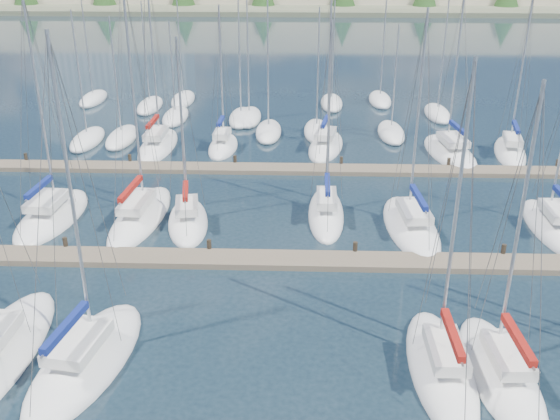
{
  "coord_description": "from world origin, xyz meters",
  "views": [
    {
      "loc": [
        0.97,
        -13.35,
        16.28
      ],
      "look_at": [
        0.0,
        14.0,
        4.0
      ],
      "focal_mm": 40.0,
      "sensor_mm": 36.0,
      "label": 1
    }
  ],
  "objects_px": {
    "sailboat_k": "(326,213)",
    "sailboat_e": "(500,373)",
    "sailboat_q": "(450,152)",
    "sailboat_r": "(510,152)",
    "sailboat_p": "(326,146)",
    "sailboat_n": "(158,145)",
    "sailboat_l": "(411,226)",
    "sailboat_h": "(52,216)",
    "sailboat_c": "(86,360)",
    "sailboat_j": "(188,221)",
    "sailboat_d": "(441,367)",
    "sailboat_m": "(551,227)",
    "sailboat_o": "(223,146)",
    "sailboat_i": "(141,216)"
  },
  "relations": [
    {
      "from": "sailboat_k",
      "to": "sailboat_e",
      "type": "relative_size",
      "value": 1.0
    },
    {
      "from": "sailboat_q",
      "to": "sailboat_e",
      "type": "distance_m",
      "value": 27.57
    },
    {
      "from": "sailboat_r",
      "to": "sailboat_e",
      "type": "bearing_deg",
      "value": -96.61
    },
    {
      "from": "sailboat_p",
      "to": "sailboat_n",
      "type": "relative_size",
      "value": 0.85
    },
    {
      "from": "sailboat_n",
      "to": "sailboat_l",
      "type": "relative_size",
      "value": 1.18
    },
    {
      "from": "sailboat_l",
      "to": "sailboat_r",
      "type": "relative_size",
      "value": 1.02
    },
    {
      "from": "sailboat_p",
      "to": "sailboat_h",
      "type": "relative_size",
      "value": 0.96
    },
    {
      "from": "sailboat_e",
      "to": "sailboat_r",
      "type": "bearing_deg",
      "value": 70.35
    },
    {
      "from": "sailboat_c",
      "to": "sailboat_q",
      "type": "xyz_separation_m",
      "value": [
        20.56,
        27.07,
        -0.01
      ]
    },
    {
      "from": "sailboat_j",
      "to": "sailboat_d",
      "type": "distance_m",
      "value": 18.42
    },
    {
      "from": "sailboat_m",
      "to": "sailboat_p",
      "type": "bearing_deg",
      "value": 131.88
    },
    {
      "from": "sailboat_o",
      "to": "sailboat_q",
      "type": "relative_size",
      "value": 0.93
    },
    {
      "from": "sailboat_d",
      "to": "sailboat_l",
      "type": "bearing_deg",
      "value": 86.48
    },
    {
      "from": "sailboat_i",
      "to": "sailboat_h",
      "type": "distance_m",
      "value": 5.49
    },
    {
      "from": "sailboat_d",
      "to": "sailboat_c",
      "type": "distance_m",
      "value": 14.48
    },
    {
      "from": "sailboat_r",
      "to": "sailboat_c",
      "type": "bearing_deg",
      "value": -122.18
    },
    {
      "from": "sailboat_i",
      "to": "sailboat_k",
      "type": "distance_m",
      "value": 11.5
    },
    {
      "from": "sailboat_c",
      "to": "sailboat_l",
      "type": "relative_size",
      "value": 1.05
    },
    {
      "from": "sailboat_j",
      "to": "sailboat_p",
      "type": "xyz_separation_m",
      "value": [
        8.84,
        14.83,
        0.0
      ]
    },
    {
      "from": "sailboat_e",
      "to": "sailboat_i",
      "type": "bearing_deg",
      "value": 139.14
    },
    {
      "from": "sailboat_k",
      "to": "sailboat_p",
      "type": "height_order",
      "value": "sailboat_p"
    },
    {
      "from": "sailboat_q",
      "to": "sailboat_d",
      "type": "bearing_deg",
      "value": -109.18
    },
    {
      "from": "sailboat_j",
      "to": "sailboat_i",
      "type": "bearing_deg",
      "value": 159.99
    },
    {
      "from": "sailboat_i",
      "to": "sailboat_j",
      "type": "relative_size",
      "value": 1.31
    },
    {
      "from": "sailboat_n",
      "to": "sailboat_q",
      "type": "distance_m",
      "value": 23.62
    },
    {
      "from": "sailboat_e",
      "to": "sailboat_h",
      "type": "height_order",
      "value": "sailboat_h"
    },
    {
      "from": "sailboat_k",
      "to": "sailboat_l",
      "type": "bearing_deg",
      "value": -17.69
    },
    {
      "from": "sailboat_e",
      "to": "sailboat_m",
      "type": "bearing_deg",
      "value": 60.96
    },
    {
      "from": "sailboat_c",
      "to": "sailboat_r",
      "type": "relative_size",
      "value": 1.07
    },
    {
      "from": "sailboat_o",
      "to": "sailboat_m",
      "type": "xyz_separation_m",
      "value": [
        21.38,
        -14.43,
        -0.02
      ]
    },
    {
      "from": "sailboat_e",
      "to": "sailboat_m",
      "type": "relative_size",
      "value": 1.11
    },
    {
      "from": "sailboat_p",
      "to": "sailboat_n",
      "type": "height_order",
      "value": "sailboat_n"
    },
    {
      "from": "sailboat_j",
      "to": "sailboat_r",
      "type": "relative_size",
      "value": 0.9
    },
    {
      "from": "sailboat_n",
      "to": "sailboat_k",
      "type": "bearing_deg",
      "value": -43.57
    },
    {
      "from": "sailboat_c",
      "to": "sailboat_j",
      "type": "bearing_deg",
      "value": 91.02
    },
    {
      "from": "sailboat_l",
      "to": "sailboat_c",
      "type": "bearing_deg",
      "value": -142.69
    },
    {
      "from": "sailboat_q",
      "to": "sailboat_k",
      "type": "bearing_deg",
      "value": -136.71
    },
    {
      "from": "sailboat_p",
      "to": "sailboat_h",
      "type": "height_order",
      "value": "sailboat_h"
    },
    {
      "from": "sailboat_j",
      "to": "sailboat_l",
      "type": "bearing_deg",
      "value": -10.07
    },
    {
      "from": "sailboat_k",
      "to": "sailboat_d",
      "type": "distance_m",
      "value": 15.52
    },
    {
      "from": "sailboat_k",
      "to": "sailboat_n",
      "type": "bearing_deg",
      "value": 136.83
    },
    {
      "from": "sailboat_j",
      "to": "sailboat_d",
      "type": "xyz_separation_m",
      "value": [
        12.58,
        -13.46,
        0.0
      ]
    },
    {
      "from": "sailboat_p",
      "to": "sailboat_i",
      "type": "bearing_deg",
      "value": -120.09
    },
    {
      "from": "sailboat_n",
      "to": "sailboat_q",
      "type": "relative_size",
      "value": 1.22
    },
    {
      "from": "sailboat_i",
      "to": "sailboat_h",
      "type": "height_order",
      "value": "sailboat_i"
    },
    {
      "from": "sailboat_e",
      "to": "sailboat_m",
      "type": "height_order",
      "value": "sailboat_e"
    },
    {
      "from": "sailboat_j",
      "to": "sailboat_h",
      "type": "distance_m",
      "value": 8.55
    },
    {
      "from": "sailboat_i",
      "to": "sailboat_m",
      "type": "distance_m",
      "value": 24.84
    },
    {
      "from": "sailboat_k",
      "to": "sailboat_o",
      "type": "xyz_separation_m",
      "value": [
        -8.0,
        12.96,
        0.01
      ]
    },
    {
      "from": "sailboat_c",
      "to": "sailboat_p",
      "type": "xyz_separation_m",
      "value": [
        10.74,
        28.29,
        0.01
      ]
    }
  ]
}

